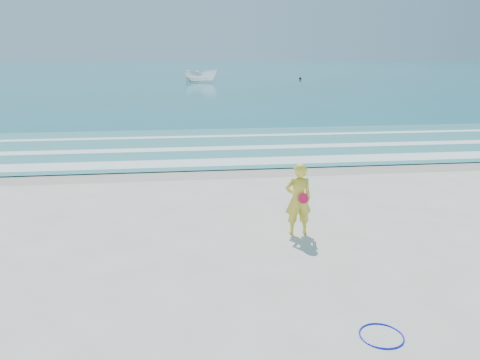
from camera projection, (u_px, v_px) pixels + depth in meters
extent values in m
plane|color=silver|center=(256.00, 276.00, 9.91)|extent=(400.00, 400.00, 0.00)
cube|color=#B2A893|center=(221.00, 171.00, 18.51)|extent=(400.00, 2.40, 0.00)
cube|color=#19727F|center=(187.00, 70.00, 110.30)|extent=(400.00, 190.00, 0.04)
cube|color=#59B7AD|center=(212.00, 145.00, 23.28)|extent=(400.00, 10.00, 0.01)
cube|color=white|center=(218.00, 162.00, 19.74)|extent=(400.00, 1.40, 0.01)
cube|color=white|center=(213.00, 148.00, 22.52)|extent=(400.00, 0.90, 0.01)
cube|color=white|center=(209.00, 136.00, 25.67)|extent=(400.00, 0.60, 0.01)
torus|color=#0D11F3|center=(381.00, 336.00, 7.80)|extent=(0.81, 0.81, 0.03)
imported|color=white|center=(201.00, 76.00, 68.48)|extent=(5.55, 3.60, 2.01)
sphere|color=black|center=(300.00, 78.00, 75.41)|extent=(0.39, 0.39, 0.39)
imported|color=yellow|center=(298.00, 199.00, 11.92)|extent=(0.69, 0.46, 1.89)
cylinder|color=#F41544|center=(303.00, 198.00, 11.74)|extent=(0.27, 0.08, 0.27)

